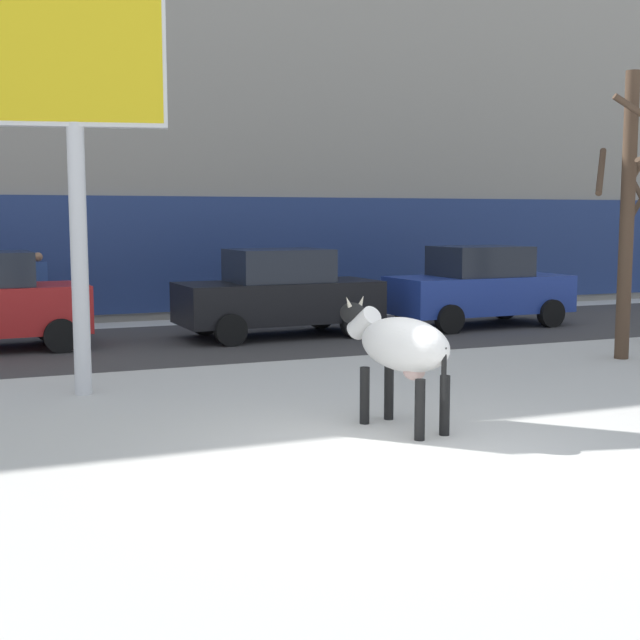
# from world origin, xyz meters

# --- Properties ---
(ground_plane) EXTENTS (120.00, 120.00, 0.00)m
(ground_plane) POSITION_xyz_m (0.00, 0.00, 0.00)
(ground_plane) COLOR silver
(road_strip) EXTENTS (60.00, 5.60, 0.01)m
(road_strip) POSITION_xyz_m (0.00, 8.96, 0.00)
(road_strip) COLOR #423F3F
(road_strip) RESTS_ON ground
(building_facade) EXTENTS (44.00, 6.10, 13.00)m
(building_facade) POSITION_xyz_m (0.00, 15.92, 6.48)
(building_facade) COLOR gray
(building_facade) RESTS_ON ground
(cow_holstein) EXTENTS (0.93, 1.94, 1.54)m
(cow_holstein) POSITION_xyz_m (0.52, 1.04, 1.00)
(cow_holstein) COLOR silver
(cow_holstein) RESTS_ON ground
(billboard) EXTENTS (2.50, 0.75, 5.56)m
(billboard) POSITION_xyz_m (-2.75, 4.51, 4.31)
(billboard) COLOR silver
(billboard) RESTS_ON ground
(car_black_sedan) EXTENTS (4.27, 2.12, 1.84)m
(car_black_sedan) POSITION_xyz_m (1.81, 9.08, 0.91)
(car_black_sedan) COLOR black
(car_black_sedan) RESTS_ON ground
(car_blue_sedan) EXTENTS (4.27, 2.12, 1.84)m
(car_blue_sedan) POSITION_xyz_m (6.67, 9.02, 0.91)
(car_blue_sedan) COLOR #233D9E
(car_blue_sedan) RESTS_ON ground
(pedestrian_near_billboard) EXTENTS (0.36, 0.24, 1.73)m
(pedestrian_near_billboard) POSITION_xyz_m (-2.76, 12.05, 0.88)
(pedestrian_near_billboard) COLOR #282833
(pedestrian_near_billboard) RESTS_ON ground
(bare_tree_far_back) EXTENTS (1.33, 1.47, 5.00)m
(bare_tree_far_back) POSITION_xyz_m (6.52, 4.08, 2.68)
(bare_tree_far_back) COLOR #4C3828
(bare_tree_far_back) RESTS_ON ground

